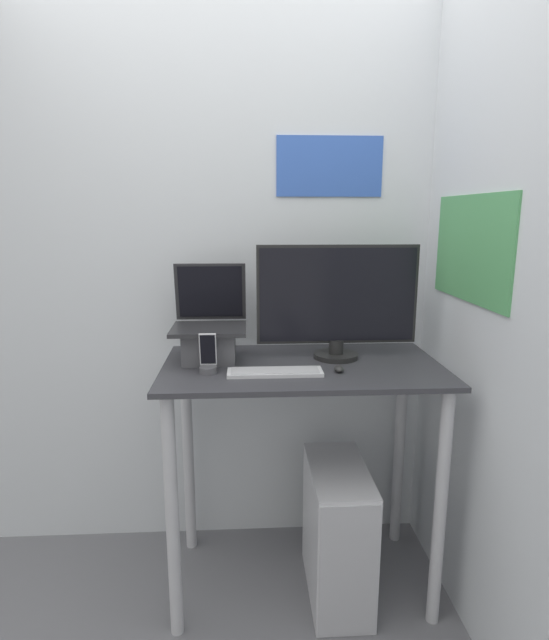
% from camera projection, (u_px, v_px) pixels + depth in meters
% --- Properties ---
extents(ground_plane, '(12.00, 12.00, 0.00)m').
position_uv_depth(ground_plane, '(308.00, 637.00, 1.87)').
color(ground_plane, slate).
extents(wall_back, '(6.00, 0.06, 2.60)m').
position_uv_depth(wall_back, '(294.00, 271.00, 2.29)').
color(wall_back, silver).
rests_on(wall_back, ground_plane).
extents(wall_side_right, '(0.06, 6.00, 2.60)m').
position_uv_depth(wall_side_right, '(505.00, 294.00, 1.64)').
color(wall_side_right, silver).
rests_on(wall_side_right, ground_plane).
extents(desk, '(1.10, 0.61, 0.98)m').
position_uv_depth(desk, '(302.00, 413.00, 2.02)').
color(desk, '#333338').
rests_on(desk, ground_plane).
extents(laptop, '(0.30, 0.29, 0.38)m').
position_uv_depth(laptop, '(209.00, 335.00, 2.01)').
color(laptop, '#4C4C51').
rests_on(laptop, desk).
extents(monitor, '(0.65, 0.18, 0.46)m').
position_uv_depth(monitor, '(337.00, 303.00, 2.01)').
color(monitor, black).
rests_on(monitor, desk).
extents(keyboard, '(0.35, 0.10, 0.02)m').
position_uv_depth(keyboard, '(275.00, 372.00, 1.85)').
color(keyboard, silver).
rests_on(keyboard, desk).
extents(mouse, '(0.04, 0.06, 0.03)m').
position_uv_depth(mouse, '(339.00, 369.00, 1.87)').
color(mouse, '#262626').
rests_on(mouse, desk).
extents(cell_phone, '(0.06, 0.06, 0.15)m').
position_uv_depth(cell_phone, '(208.00, 361.00, 1.86)').
color(cell_phone, '#4C4C51').
rests_on(cell_phone, desk).
extents(computer_tower, '(0.23, 0.48, 0.56)m').
position_uv_depth(computer_tower, '(337.00, 532.00, 2.05)').
color(computer_tower, silver).
rests_on(computer_tower, ground_plane).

